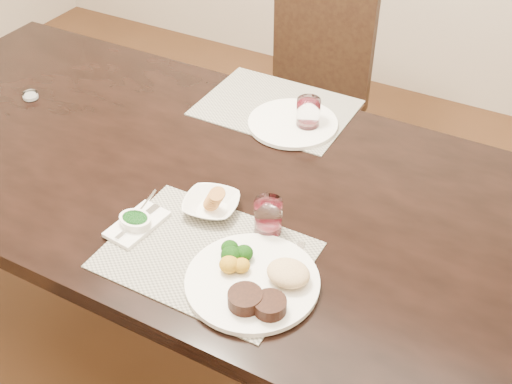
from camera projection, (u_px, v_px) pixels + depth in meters
The scene contains 14 objects.
ground_plane at pixel (190, 333), 2.25m from camera, with size 4.50×4.50×0.00m, color #3F2514.
dining_table at pixel (174, 184), 1.83m from camera, with size 2.00×1.00×0.75m.
chair_far at pixel (309, 90), 2.57m from camera, with size 0.42×0.42×0.90m.
placemat_near at pixel (206, 255), 1.49m from camera, with size 0.46×0.34×0.00m, color gray.
placemat_far at pixel (276, 108), 1.99m from camera, with size 0.46×0.34×0.00m, color gray.
dinner_plate at pixel (257, 281), 1.40m from camera, with size 0.30×0.30×0.05m.
napkin_fork at pixel (137, 224), 1.56m from camera, with size 0.10×0.16×0.02m.
steak_knife at pixel (277, 285), 1.41m from camera, with size 0.04×0.23×0.01m.
cracker_bowl at pixel (211, 205), 1.60m from camera, with size 0.16×0.16×0.06m.
sauce_ramekin at pixel (136, 222), 1.55m from camera, with size 0.08×0.12×0.07m.
wine_glass_near at pixel (268, 218), 1.53m from camera, with size 0.07×0.07×0.09m.
far_plate at pixel (293, 123), 1.91m from camera, with size 0.27×0.27×0.01m, color white.
wine_glass_far at pixel (308, 115), 1.88m from camera, with size 0.07×0.07×0.10m.
salt_cellar at pixel (30, 96), 2.03m from camera, with size 0.05×0.05×0.02m.
Camera 1 is at (0.89, -1.15, 1.80)m, focal length 45.00 mm.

